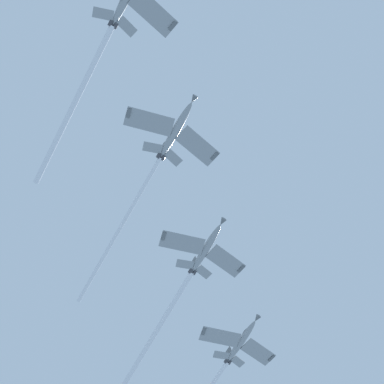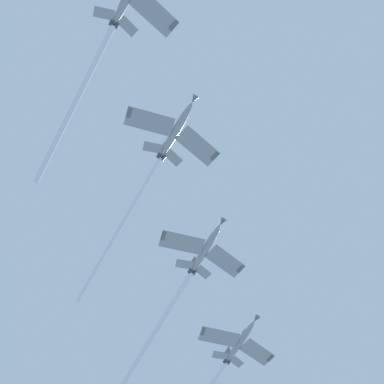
% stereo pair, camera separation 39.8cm
% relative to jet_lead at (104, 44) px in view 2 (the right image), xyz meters
% --- Properties ---
extents(jet_lead, '(42.86, 19.82, 16.89)m').
position_rel_jet_lead_xyz_m(jet_lead, '(0.00, 0.00, 0.00)').
color(jet_lead, gray).
extents(jet_second, '(45.84, 19.88, 16.76)m').
position_rel_jet_lead_xyz_m(jet_second, '(-10.53, 21.01, -5.90)').
color(jet_second, gray).
extents(jet_third, '(49.41, 19.84, 18.75)m').
position_rel_jet_lead_xyz_m(jet_third, '(-30.23, 42.93, -14.21)').
color(jet_third, gray).
extents(jet_fourth, '(41.82, 19.93, 16.31)m').
position_rel_jet_lead_xyz_m(jet_fourth, '(-39.26, 64.54, -17.59)').
color(jet_fourth, gray).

